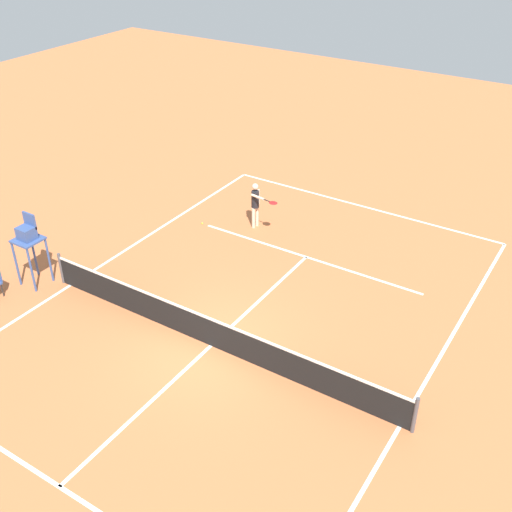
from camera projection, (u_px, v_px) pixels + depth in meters
ground_plane at (211, 345)px, 17.21m from camera, size 60.00×60.00×0.00m
court_lines at (211, 345)px, 17.21m from camera, size 11.11×20.13×0.01m
tennis_net at (210, 331)px, 16.95m from camera, size 11.71×0.10×1.07m
player_serving at (256, 202)px, 22.40m from camera, size 1.26×0.71×1.74m
tennis_ball at (202, 223)px, 23.11m from camera, size 0.07×0.07×0.07m
umpire_chair at (28, 239)px, 19.02m from camera, size 0.80×0.80×2.41m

